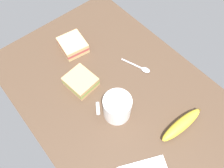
% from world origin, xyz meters
% --- Properties ---
extents(tabletop, '(0.90, 0.64, 0.02)m').
position_xyz_m(tabletop, '(0.00, 0.00, 0.01)').
color(tabletop, '#4C3828').
rests_on(tabletop, ground).
extents(coffee_mug_black, '(0.11, 0.12, 0.10)m').
position_xyz_m(coffee_mug_black, '(-0.09, 0.05, 0.07)').
color(coffee_mug_black, white).
rests_on(coffee_mug_black, tabletop).
extents(sandwich_main, '(0.12, 0.11, 0.04)m').
position_xyz_m(sandwich_main, '(0.09, 0.08, 0.04)').
color(sandwich_main, tan).
rests_on(sandwich_main, tabletop).
extents(sandwich_side, '(0.12, 0.11, 0.04)m').
position_xyz_m(sandwich_side, '(0.25, 0.00, 0.04)').
color(sandwich_side, '#DBB77A').
rests_on(sandwich_side, tabletop).
extents(banana, '(0.05, 0.18, 0.04)m').
position_xyz_m(banana, '(-0.27, -0.08, 0.04)').
color(banana, yellow).
rests_on(banana, tabletop).
extents(spoon, '(0.12, 0.06, 0.01)m').
position_xyz_m(spoon, '(-0.00, -0.14, 0.02)').
color(spoon, silver).
rests_on(spoon, tabletop).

